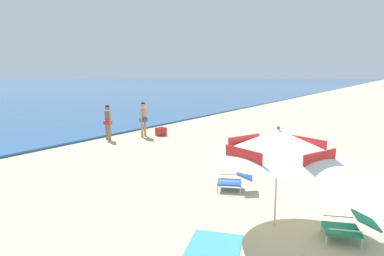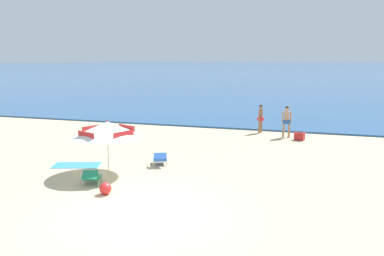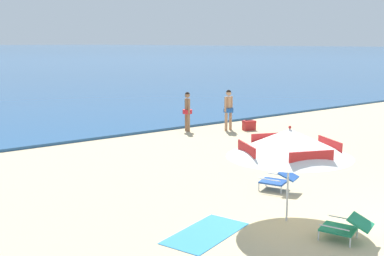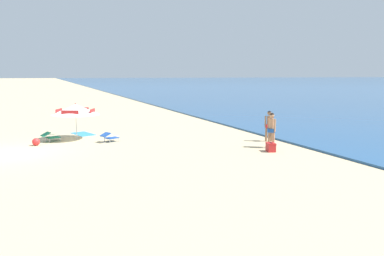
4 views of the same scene
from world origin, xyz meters
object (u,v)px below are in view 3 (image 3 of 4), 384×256
lounge_chair_under_umbrella (279,179)px  cooler_box (249,125)px  person_standing_near_shore (187,109)px  beach_umbrella_striped_main (289,143)px  lounge_chair_beside_umbrella (346,227)px  beach_towel (206,233)px  person_standing_beside (228,107)px

lounge_chair_under_umbrella → cooler_box: lounge_chair_under_umbrella is taller
person_standing_near_shore → beach_umbrella_striped_main: bearing=-115.4°
lounge_chair_beside_umbrella → beach_towel: bearing=135.2°
lounge_chair_under_umbrella → person_standing_beside: (4.46, 6.90, 0.70)m
lounge_chair_beside_umbrella → beach_towel: lounge_chair_beside_umbrella is taller
beach_umbrella_striped_main → cooler_box: bearing=50.3°
lounge_chair_under_umbrella → person_standing_near_shore: bearing=68.9°
cooler_box → lounge_chair_under_umbrella: bearing=-128.9°
lounge_chair_under_umbrella → person_standing_near_shore: person_standing_near_shore is taller
person_standing_near_shore → cooler_box: (2.17, -1.37, -0.73)m
person_standing_beside → cooler_box: 1.16m
beach_towel → lounge_chair_under_umbrella: bearing=18.2°
lounge_chair_beside_umbrella → beach_towel: 2.58m
person_standing_beside → beach_towel: (-7.57, -7.92, -0.96)m
lounge_chair_beside_umbrella → person_standing_near_shore: bearing=68.0°
lounge_chair_beside_umbrella → person_standing_near_shore: 11.44m
person_standing_beside → cooler_box: bearing=-35.6°
beach_umbrella_striped_main → person_standing_near_shore: size_ratio=1.69×
beach_umbrella_striped_main → lounge_chair_under_umbrella: beach_umbrella_striped_main is taller
lounge_chair_under_umbrella → person_standing_beside: 8.24m
beach_towel → cooler_box: bearing=41.8°
lounge_chair_beside_umbrella → beach_towel: (-1.82, 1.81, -0.27)m
lounge_chair_under_umbrella → lounge_chair_beside_umbrella: size_ratio=1.00×
beach_umbrella_striped_main → beach_towel: size_ratio=1.51×
cooler_box → beach_towel: bearing=-138.2°
person_standing_near_shore → lounge_chair_beside_umbrella: bearing=-112.0°
beach_umbrella_striped_main → person_standing_beside: size_ratio=1.62×
beach_umbrella_striped_main → lounge_chair_under_umbrella: bearing=47.2°
lounge_chair_under_umbrella → person_standing_near_shore: 8.34m
person_standing_near_shore → person_standing_beside: person_standing_beside is taller
beach_umbrella_striped_main → beach_towel: 2.41m
cooler_box → beach_towel: 11.11m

